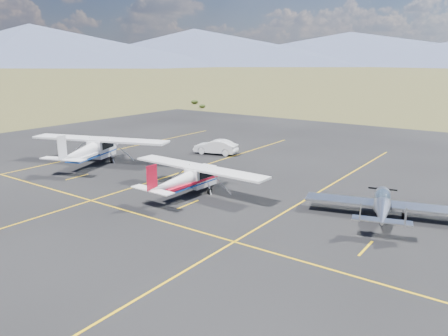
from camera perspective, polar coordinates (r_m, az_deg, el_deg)
ground at (r=25.79m, az=12.68°, el=-6.08°), size 1600.00×1600.00×0.00m
apron at (r=29.02m, az=-0.12°, el=-3.43°), size 72.00×72.00×0.02m
aircraft_low_wing at (r=25.83m, az=19.97°, el=-4.47°), size 6.32×8.61×1.87m
aircraft_cessna at (r=28.56m, az=-4.67°, el=-1.30°), size 6.27×10.48×2.66m
aircraft_plain at (r=38.20m, az=-16.88°, el=2.42°), size 8.65×12.31×3.16m
sedan at (r=40.98m, az=-1.07°, el=2.77°), size 2.40×4.32×1.35m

